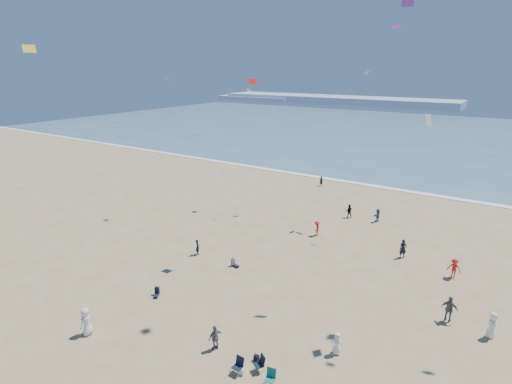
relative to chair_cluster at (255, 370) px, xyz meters
The scene contains 10 objects.
ocean 90.44m from the chair_cluster, 92.61° to the left, with size 220.00×100.00×0.06m, color #476B84.
surf_line 40.55m from the chair_cluster, 95.83° to the left, with size 220.00×1.20×0.08m, color white.
headland_far 177.34m from the chair_cluster, 111.20° to the left, with size 110.00×20.00×3.20m, color #7A8EA8.
headland_near 191.18m from the chair_cluster, 123.00° to the left, with size 40.00×14.00×2.00m, color #7A8EA8.
standing_flyers 9.49m from the chair_cluster, 75.46° to the left, with size 27.61×52.07×1.90m.
seated_group 2.04m from the chair_cluster, 166.51° to the left, with size 15.98×19.54×0.84m.
chair_cluster is the anchor object (origin of this frame).
white_tote 0.86m from the chair_cluster, 162.87° to the right, with size 0.35×0.20×0.40m, color white.
black_backpack 1.33m from the chair_cluster, 119.65° to the left, with size 0.30×0.22×0.38m, color black.
kites_aloft 18.77m from the chair_cluster, 49.05° to the left, with size 41.26×43.44×27.56m.
Camera 1 is at (14.04, -10.42, 16.48)m, focal length 28.00 mm.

